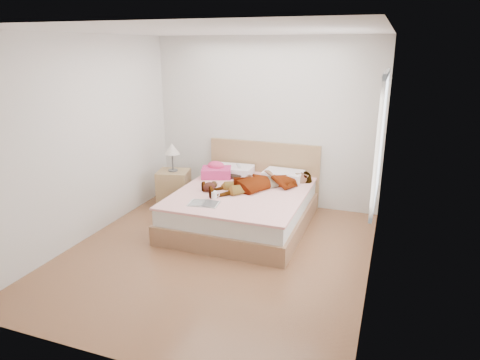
# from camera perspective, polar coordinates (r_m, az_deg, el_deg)

# --- Properties ---
(ground) EXTENTS (4.00, 4.00, 0.00)m
(ground) POSITION_cam_1_polar(r_m,az_deg,el_deg) (5.36, -3.16, -9.76)
(ground) COLOR #4C2918
(ground) RESTS_ON ground
(woman) EXTENTS (1.67, 1.63, 0.23)m
(woman) POSITION_cam_1_polar(r_m,az_deg,el_deg) (6.10, 2.89, 0.07)
(woman) COLOR silver
(woman) RESTS_ON bed
(hair) EXTENTS (0.52, 0.59, 0.08)m
(hair) POSITION_cam_1_polar(r_m,az_deg,el_deg) (6.70, -0.64, 1.02)
(hair) COLOR black
(hair) RESTS_ON bed
(phone) EXTENTS (0.09, 0.09, 0.05)m
(phone) POSITION_cam_1_polar(r_m,az_deg,el_deg) (6.60, -0.22, 1.98)
(phone) COLOR silver
(phone) RESTS_ON bed
(room_shell) EXTENTS (4.00, 4.00, 4.00)m
(room_shell) POSITION_cam_1_polar(r_m,az_deg,el_deg) (4.76, 18.17, 5.10)
(room_shell) COLOR white
(room_shell) RESTS_ON ground
(bed) EXTENTS (1.80, 2.08, 1.00)m
(bed) POSITION_cam_1_polar(r_m,az_deg,el_deg) (6.13, 0.59, -3.30)
(bed) COLOR brown
(bed) RESTS_ON ground
(towel) EXTENTS (0.54, 0.48, 0.23)m
(towel) POSITION_cam_1_polar(r_m,az_deg,el_deg) (6.60, -3.18, 1.23)
(towel) COLOR #D13873
(towel) RESTS_ON bed
(magazine) EXTENTS (0.41, 0.30, 0.02)m
(magazine) POSITION_cam_1_polar(r_m,az_deg,el_deg) (5.50, -4.87, -3.14)
(magazine) COLOR white
(magazine) RESTS_ON bed
(coffee_mug) EXTENTS (0.13, 0.11, 0.10)m
(coffee_mug) POSITION_cam_1_polar(r_m,az_deg,el_deg) (5.68, -3.48, -1.96)
(coffee_mug) COLOR white
(coffee_mug) RESTS_ON bed
(plush_toy) EXTENTS (0.21, 0.26, 0.13)m
(plush_toy) POSITION_cam_1_polar(r_m,az_deg,el_deg) (5.96, -4.02, -0.85)
(plush_toy) COLOR black
(plush_toy) RESTS_ON bed
(nightstand) EXTENTS (0.56, 0.52, 1.02)m
(nightstand) POSITION_cam_1_polar(r_m,az_deg,el_deg) (6.82, -8.82, -0.74)
(nightstand) COLOR olive
(nightstand) RESTS_ON ground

